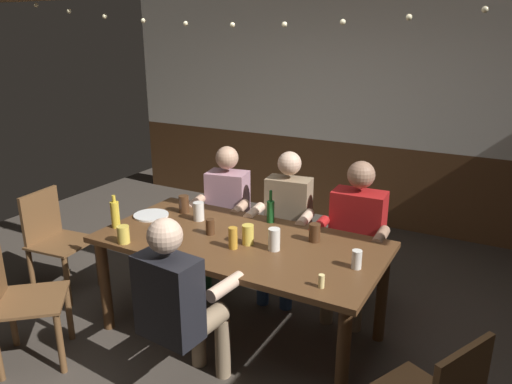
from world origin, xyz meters
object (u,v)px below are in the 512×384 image
dining_table (240,251)px  plate_0 (151,215)px  bottle_0 (115,214)px  pint_glass_4 (357,259)px  person_1 (285,219)px  chair_empty_near_left (55,239)px  pint_glass_3 (123,235)px  pint_glass_2 (274,239)px  pint_glass_1 (199,211)px  person_0 (225,208)px  pint_glass_6 (315,233)px  person_3 (179,300)px  table_candle (321,281)px  pint_glass_5 (210,227)px  chair_empty_near_right (17,298)px  person_2 (355,231)px  pint_glass_8 (248,235)px  pint_glass_7 (184,204)px  bottle_1 (271,210)px  pint_glass_0 (233,238)px

dining_table → plate_0: plate_0 is taller
bottle_0 → pint_glass_4: bearing=7.0°
person_1 → chair_empty_near_left: (-1.73, -0.91, -0.19)m
plate_0 → pint_glass_3: size_ratio=2.23×
dining_table → pint_glass_3: size_ratio=16.27×
pint_glass_2 → pint_glass_1: bearing=164.7°
person_0 → pint_glass_6: person_0 is taller
person_3 → bottle_0: (-0.93, 0.47, 0.21)m
person_1 → table_candle: bearing=117.1°
pint_glass_5 → chair_empty_near_right: bearing=-133.3°
person_2 → plate_0: size_ratio=4.45×
pint_glass_4 → pint_glass_8: 0.76m
person_0 → person_3: bearing=101.1°
person_1 → pint_glass_7: (-0.68, -0.47, 0.16)m
plate_0 → pint_glass_2: (1.13, -0.09, 0.07)m
person_0 → person_2: 1.19m
chair_empty_near_left → pint_glass_4: chair_empty_near_left is taller
plate_0 → pint_glass_6: (1.31, 0.17, 0.06)m
dining_table → bottle_1: bottle_1 is taller
dining_table → pint_glass_7: size_ratio=14.22×
pint_glass_3 → person_1: bearing=59.3°
person_0 → person_2: (1.19, 0.00, 0.01)m
pint_glass_0 → pint_glass_7: size_ratio=1.07×
bottle_0 → pint_glass_8: (1.01, 0.21, -0.04)m
person_2 → pint_glass_2: person_2 is taller
person_1 → dining_table: bearing=82.1°
person_2 → bottle_0: (-1.52, -0.98, 0.19)m
bottle_1 → pint_glass_2: bottle_1 is taller
bottle_0 → pint_glass_6: bearing=18.7°
dining_table → pint_glass_8: (0.09, -0.04, 0.16)m
chair_empty_near_right → pint_glass_3: size_ratio=7.17×
person_0 → pint_glass_6: (1.05, -0.50, 0.16)m
bottle_0 → pint_glass_8: bottle_0 is taller
person_1 → pint_glass_7: person_1 is taller
pint_glass_4 → pint_glass_6: size_ratio=0.93×
dining_table → pint_glass_2: (0.28, -0.04, 0.17)m
dining_table → pint_glass_1: pint_glass_1 is taller
person_3 → pint_glass_2: person_3 is taller
pint_glass_6 → bottle_0: bearing=-161.3°
pint_glass_1 → pint_glass_8: (0.55, -0.21, -0.00)m
person_3 → plate_0: 1.16m
pint_glass_4 → pint_glass_5: pint_glass_4 is taller
pint_glass_1 → pint_glass_7: bearing=157.7°
plate_0 → pint_glass_4: (1.69, -0.09, 0.05)m
pint_glass_2 → pint_glass_8: 0.20m
table_candle → bottle_0: 1.67m
pint_glass_5 → pint_glass_4: bearing=-0.6°
person_0 → pint_glass_2: bearing=127.5°
chair_empty_near_left → pint_glass_1: bearing=99.7°
table_candle → plate_0: 1.65m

